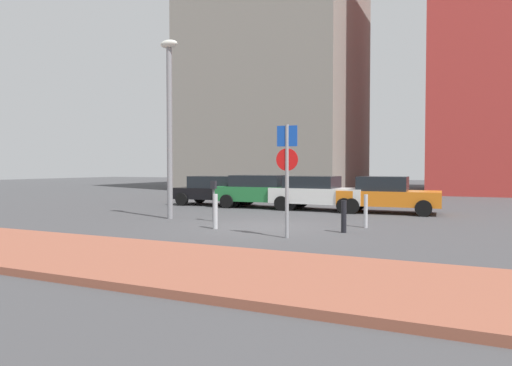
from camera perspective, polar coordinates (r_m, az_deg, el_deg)
name	(u,v)px	position (r m, az deg, el deg)	size (l,w,h in m)	color
ground_plane	(264,227)	(14.44, 1.08, -5.56)	(120.00, 120.00, 0.00)	#424244
sidewalk_brick	(141,260)	(9.22, -14.33, -9.46)	(40.00, 3.49, 0.14)	#93513D
parked_car_black	(215,190)	(22.78, -5.16, -0.87)	(4.24, 2.23, 1.46)	black
parked_car_green	(263,191)	(21.23, 0.89, -0.97)	(4.56, 2.12, 1.53)	#237238
parked_car_white	(317,192)	(20.17, 7.72, -1.17)	(4.19, 2.15, 1.51)	white
parked_car_orange	(387,194)	(19.52, 16.27, -1.38)	(4.13, 2.18, 1.52)	orange
parking_sign_post	(287,167)	(12.05, 3.95, 2.06)	(0.60, 0.10, 3.03)	gray
parking_meter	(214,195)	(15.89, -5.39, -1.54)	(0.18, 0.14, 1.43)	#4C4C51
street_lamp	(169,113)	(17.02, -10.90, 8.67)	(0.70, 0.36, 6.55)	gray
traffic_bollard_near	(344,217)	(13.33, 11.05, -4.19)	(0.15, 0.15, 0.94)	black
traffic_bollard_mid	(366,211)	(14.57, 13.71, -3.47)	(0.12, 0.12, 1.05)	#B7B7BC
traffic_bollard_far	(215,211)	(13.96, -5.18, -3.60)	(0.15, 0.15, 1.08)	#B7B7BC
building_under_construction	(279,56)	(41.85, 2.89, 15.69)	(13.61, 13.97, 23.67)	gray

